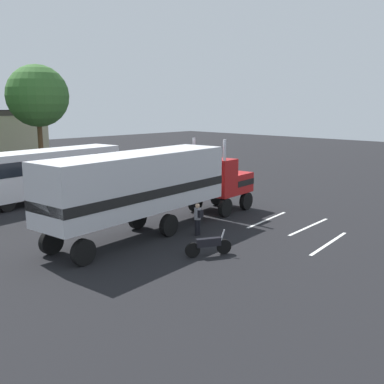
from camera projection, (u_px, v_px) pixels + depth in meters
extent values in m
plane|color=black|center=(211.00, 212.00, 27.11)|extent=(120.00, 120.00, 0.00)
cube|color=silver|center=(267.00, 220.00, 25.32)|extent=(4.39, 0.66, 0.01)
cube|color=silver|center=(309.00, 227.00, 23.86)|extent=(4.40, 0.42, 0.01)
cube|color=silver|center=(329.00, 243.00, 21.00)|extent=(4.39, 0.66, 0.01)
cube|color=#B21919|center=(229.00, 181.00, 27.89)|extent=(2.03, 2.66, 1.20)
cube|color=#B21919|center=(214.00, 177.00, 26.57)|extent=(1.63, 2.62, 2.20)
cube|color=silver|center=(237.00, 180.00, 28.61)|extent=(0.28, 2.10, 1.08)
cube|color=black|center=(229.00, 181.00, 27.88)|extent=(2.04, 2.70, 0.36)
cylinder|color=silver|center=(194.00, 166.00, 26.70)|extent=(0.18, 0.18, 3.40)
cylinder|color=silver|center=(224.00, 169.00, 25.36)|extent=(0.18, 0.18, 3.40)
cube|color=silver|center=(138.00, 182.00, 21.58)|extent=(10.70, 3.60, 2.80)
cube|color=black|center=(138.00, 190.00, 21.66)|extent=(10.71, 3.64, 0.44)
cylinder|color=silver|center=(201.00, 194.00, 27.92)|extent=(1.36, 0.76, 0.64)
cylinder|color=black|center=(217.00, 196.00, 29.02)|extent=(1.12, 0.40, 1.10)
cylinder|color=black|center=(246.00, 201.00, 27.67)|extent=(1.12, 0.40, 1.10)
cylinder|color=black|center=(195.00, 202.00, 27.25)|extent=(1.12, 0.40, 1.10)
cylinder|color=black|center=(225.00, 208.00, 25.91)|extent=(1.12, 0.40, 1.10)
cylinder|color=black|center=(138.00, 218.00, 23.45)|extent=(1.12, 0.40, 1.10)
cylinder|color=black|center=(169.00, 225.00, 22.10)|extent=(1.12, 0.40, 1.10)
cylinder|color=black|center=(51.00, 242.00, 19.41)|extent=(1.12, 0.40, 1.10)
cylinder|color=black|center=(83.00, 252.00, 18.07)|extent=(1.12, 0.40, 1.10)
cylinder|color=black|center=(196.00, 228.00, 22.19)|extent=(0.18, 0.18, 0.82)
cylinder|color=black|center=(198.00, 227.00, 22.30)|extent=(0.18, 0.18, 0.82)
cylinder|color=gray|center=(197.00, 214.00, 22.11)|extent=(0.34, 0.34, 0.58)
sphere|color=tan|center=(197.00, 206.00, 22.03)|extent=(0.23, 0.23, 0.23)
cube|color=black|center=(200.00, 214.00, 21.97)|extent=(0.26, 0.16, 0.36)
cube|color=silver|center=(47.00, 171.00, 30.38)|extent=(11.22, 3.76, 2.90)
cube|color=black|center=(46.00, 163.00, 30.26)|extent=(10.56, 3.73, 0.90)
cylinder|color=black|center=(85.00, 182.00, 34.52)|extent=(1.02, 0.39, 1.00)
cylinder|color=black|center=(105.00, 186.00, 33.17)|extent=(1.02, 0.39, 1.00)
cylinder|color=black|center=(7.00, 204.00, 27.11)|extent=(1.02, 0.39, 1.00)
cylinder|color=black|center=(224.00, 247.00, 19.45)|extent=(0.63, 0.39, 0.66)
cylinder|color=black|center=(193.00, 250.00, 19.01)|extent=(0.63, 0.39, 0.66)
cube|color=black|center=(208.00, 242.00, 19.18)|extent=(1.09, 0.72, 0.36)
cylinder|color=silver|center=(222.00, 237.00, 19.34)|extent=(0.28, 0.19, 0.69)
cylinder|color=brown|center=(41.00, 147.00, 40.79)|extent=(0.44, 0.44, 5.26)
sphere|color=#35642B|center=(37.00, 96.00, 39.91)|extent=(5.53, 5.53, 5.53)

